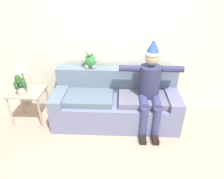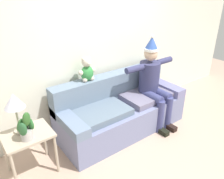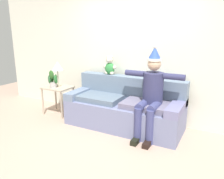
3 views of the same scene
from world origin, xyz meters
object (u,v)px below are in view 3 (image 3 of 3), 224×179
at_px(couch, 125,108).
at_px(table_lamp, 57,67).
at_px(teddy_bear, 110,66).
at_px(potted_plant, 53,80).
at_px(person_seated, 151,91).
at_px(side_table, 58,91).

distance_m(couch, table_lamp, 1.73).
xyz_separation_m(teddy_bear, potted_plant, (-1.11, -0.45, -0.32)).
xyz_separation_m(person_seated, teddy_bear, (-1.01, 0.42, 0.29)).
bearing_deg(table_lamp, couch, -0.06).
relative_size(couch, person_seated, 1.39).
height_order(teddy_bear, side_table, teddy_bear).
distance_m(teddy_bear, potted_plant, 1.24).
distance_m(person_seated, table_lamp, 2.17).
height_order(person_seated, side_table, person_seated).
distance_m(teddy_bear, table_lamp, 1.17).
height_order(person_seated, teddy_bear, person_seated).
distance_m(couch, potted_plant, 1.63).
bearing_deg(table_lamp, potted_plant, -81.06).
distance_m(couch, person_seated, 0.73).
bearing_deg(couch, side_table, -176.60).
bearing_deg(person_seated, couch, 163.04).
relative_size(person_seated, teddy_bear, 4.06).
bearing_deg(table_lamp, side_table, -61.28).
bearing_deg(side_table, person_seated, -2.10).
bearing_deg(side_table, potted_plant, -100.96).
bearing_deg(potted_plant, teddy_bear, 22.05).
bearing_deg(teddy_bear, side_table, -162.42).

